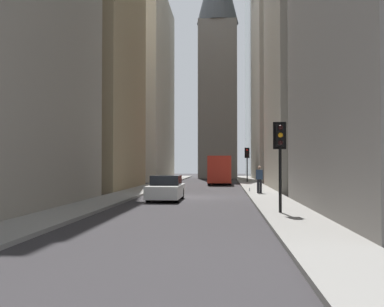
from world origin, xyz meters
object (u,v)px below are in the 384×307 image
object	(u,v)px
traffic_light_midblock	(247,157)
pedestrian	(259,178)
delivery_truck	(220,170)
discarded_bottle	(250,190)
sedan_white	(166,189)
traffic_light_foreground	(280,146)

from	to	relation	value
traffic_light_midblock	pedestrian	distance (m)	18.71
delivery_truck	discarded_bottle	xyz separation A→B (m)	(-13.66, -2.26, -1.21)
delivery_truck	sedan_white	xyz separation A→B (m)	(-20.36, 2.80, -0.80)
pedestrian	sedan_white	bearing A→B (deg)	130.10
discarded_bottle	traffic_light_foreground	bearing A→B (deg)	-178.04
delivery_truck	pedestrian	size ratio (longest dim) A/B	3.59
sedan_white	traffic_light_midblock	xyz separation A→B (m)	(23.35, -5.69, 2.16)
pedestrian	traffic_light_foreground	bearing A→B (deg)	179.70
traffic_light_midblock	discarded_bottle	world-z (taller)	traffic_light_midblock
traffic_light_foreground	discarded_bottle	world-z (taller)	traffic_light_foreground
sedan_white	delivery_truck	bearing A→B (deg)	-7.83
traffic_light_foreground	discarded_bottle	xyz separation A→B (m)	(14.06, 0.48, -2.55)
delivery_truck	pedestrian	world-z (taller)	delivery_truck
traffic_light_foreground	traffic_light_midblock	bearing A→B (deg)	-0.26
delivery_truck	traffic_light_foreground	world-z (taller)	traffic_light_foreground
discarded_bottle	delivery_truck	bearing A→B (deg)	9.41
traffic_light_midblock	sedan_white	bearing A→B (deg)	166.32
traffic_light_foreground	pedestrian	distance (m)	12.20
traffic_light_midblock	discarded_bottle	xyz separation A→B (m)	(-16.66, 0.62, -2.57)
sedan_white	traffic_light_midblock	world-z (taller)	traffic_light_midblock
traffic_light_foreground	pedestrian	world-z (taller)	traffic_light_foreground
sedan_white	traffic_light_foreground	bearing A→B (deg)	-143.01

